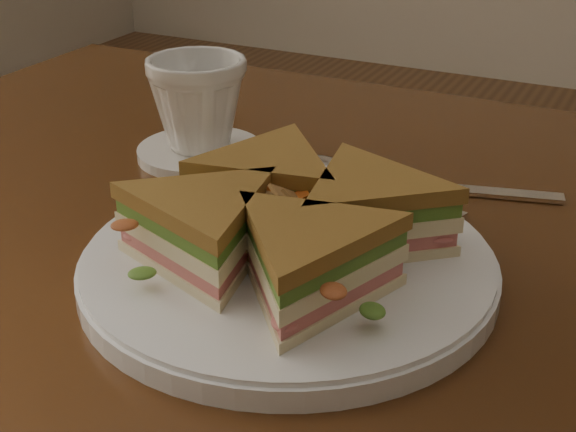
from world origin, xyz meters
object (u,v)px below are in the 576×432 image
(knife, at_px, (432,189))
(table, at_px, (367,347))
(plate, at_px, (288,267))
(sandwich_wedges, at_px, (288,222))
(coffee_cup, at_px, (198,104))
(spoon, at_px, (338,172))
(saucer, at_px, (200,152))

(knife, bearing_deg, table, -109.79)
(table, distance_m, knife, 0.16)
(plate, distance_m, knife, 0.20)
(sandwich_wedges, height_order, coffee_cup, coffee_cup)
(table, relative_size, sandwich_wedges, 4.21)
(spoon, bearing_deg, sandwich_wedges, -61.84)
(table, height_order, spoon, spoon)
(table, distance_m, coffee_cup, 0.29)
(plate, bearing_deg, table, 62.48)
(sandwich_wedges, relative_size, saucer, 2.28)
(knife, xyz_separation_m, coffee_cup, (-0.23, -0.02, 0.05))
(plate, height_order, saucer, plate)
(spoon, height_order, coffee_cup, coffee_cup)
(knife, bearing_deg, sandwich_wedges, -118.80)
(spoon, relative_size, saucer, 1.43)
(saucer, xyz_separation_m, coffee_cup, (0.00, 0.00, 0.05))
(knife, xyz_separation_m, saucer, (-0.23, -0.02, 0.00))
(knife, distance_m, saucer, 0.23)
(plate, height_order, coffee_cup, coffee_cup)
(sandwich_wedges, bearing_deg, plate, 116.57)
(table, distance_m, spoon, 0.17)
(sandwich_wedges, distance_m, knife, 0.20)
(spoon, distance_m, saucer, 0.14)
(spoon, bearing_deg, plate, -61.84)
(table, bearing_deg, spoon, 124.81)
(knife, relative_size, saucer, 1.69)
(spoon, bearing_deg, table, -39.10)
(plate, bearing_deg, spoon, 102.08)
(sandwich_wedges, distance_m, coffee_cup, 0.25)
(knife, height_order, coffee_cup, coffee_cup)
(saucer, relative_size, coffee_cup, 1.29)
(plate, xyz_separation_m, knife, (0.05, 0.19, -0.01))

